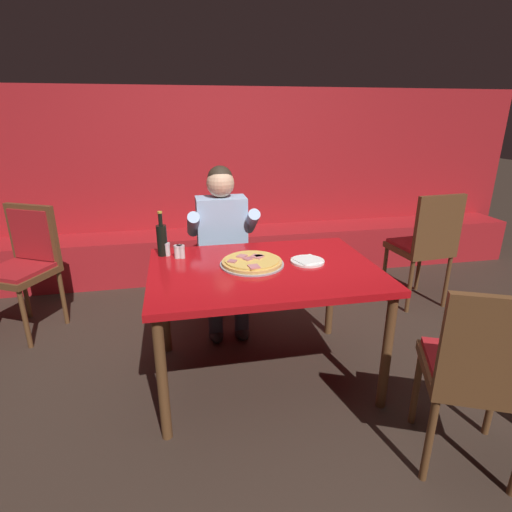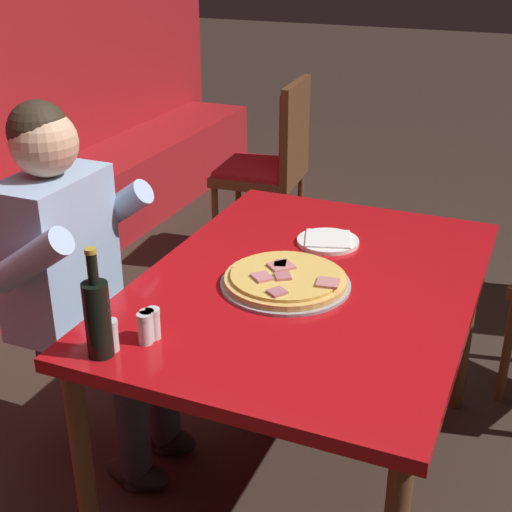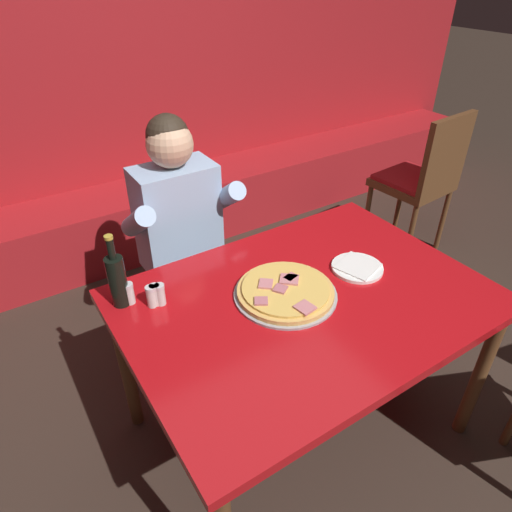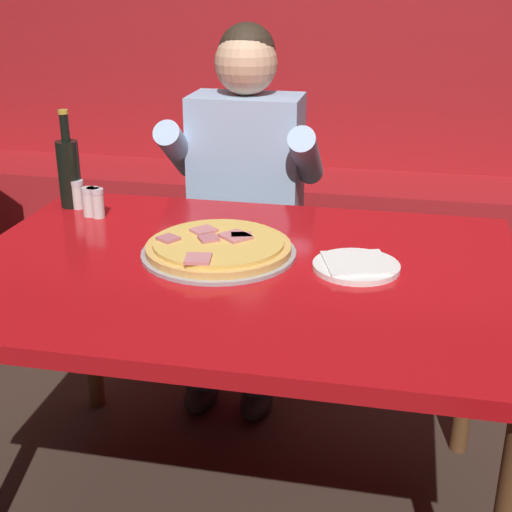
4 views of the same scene
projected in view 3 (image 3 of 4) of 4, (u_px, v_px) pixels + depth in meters
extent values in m
plane|color=#33261E|center=(297.00, 424.00, 2.14)|extent=(24.00, 24.00, 0.00)
cube|color=#A3191E|center=(112.00, 108.00, 3.13)|extent=(6.80, 0.16, 1.90)
cube|color=#A3191E|center=(144.00, 219.00, 3.31)|extent=(6.46, 0.48, 0.46)
cylinder|color=brown|center=(480.00, 375.00, 1.92)|extent=(0.06, 0.06, 0.73)
cylinder|color=brown|center=(126.00, 367.00, 1.96)|extent=(0.06, 0.06, 0.73)
cylinder|color=brown|center=(343.00, 274.00, 2.52)|extent=(0.06, 0.06, 0.73)
cube|color=#B20F14|center=(307.00, 301.00, 1.73)|extent=(1.36, 0.98, 0.04)
cylinder|color=#9E9EA3|center=(285.00, 294.00, 1.72)|extent=(0.39, 0.39, 0.01)
cylinder|color=#DBA856|center=(285.00, 291.00, 1.72)|extent=(0.37, 0.37, 0.02)
cylinder|color=#E0B251|center=(286.00, 288.00, 1.71)|extent=(0.33, 0.33, 0.01)
cube|color=#C6757A|center=(266.00, 284.00, 1.72)|extent=(0.08, 0.08, 0.01)
cube|color=#B76670|center=(261.00, 301.00, 1.63)|extent=(0.06, 0.06, 0.01)
cube|color=#C6757A|center=(305.00, 308.00, 1.60)|extent=(0.07, 0.07, 0.01)
cube|color=#C6757A|center=(289.00, 279.00, 1.74)|extent=(0.10, 0.09, 0.01)
cube|color=#C6757A|center=(291.00, 277.00, 1.75)|extent=(0.06, 0.05, 0.01)
cube|color=#B76670|center=(280.00, 289.00, 1.69)|extent=(0.06, 0.06, 0.01)
cylinder|color=white|center=(357.00, 268.00, 1.86)|extent=(0.21, 0.21, 0.01)
cube|color=white|center=(357.00, 266.00, 1.86)|extent=(0.19, 0.19, 0.01)
cylinder|color=black|center=(118.00, 282.00, 1.63)|extent=(0.07, 0.07, 0.20)
cylinder|color=black|center=(111.00, 249.00, 1.55)|extent=(0.03, 0.03, 0.08)
cylinder|color=#B29933|center=(108.00, 237.00, 1.53)|extent=(0.03, 0.03, 0.01)
cylinder|color=silver|center=(130.00, 295.00, 1.67)|extent=(0.04, 0.04, 0.07)
cylinder|color=#516B33|center=(130.00, 298.00, 1.68)|extent=(0.03, 0.03, 0.04)
cylinder|color=silver|center=(128.00, 286.00, 1.65)|extent=(0.04, 0.04, 0.01)
cylinder|color=silver|center=(160.00, 296.00, 1.67)|extent=(0.04, 0.04, 0.07)
cylinder|color=#B23323|center=(161.00, 299.00, 1.67)|extent=(0.03, 0.03, 0.04)
cylinder|color=silver|center=(159.00, 287.00, 1.64)|extent=(0.04, 0.04, 0.01)
cylinder|color=silver|center=(156.00, 296.00, 1.66)|extent=(0.04, 0.04, 0.07)
cylinder|color=silver|center=(156.00, 299.00, 1.67)|extent=(0.03, 0.03, 0.04)
cylinder|color=silver|center=(154.00, 287.00, 1.64)|extent=(0.04, 0.04, 0.01)
cylinder|color=silver|center=(152.00, 298.00, 1.66)|extent=(0.04, 0.04, 0.07)
cylinder|color=#28231E|center=(152.00, 301.00, 1.66)|extent=(0.03, 0.03, 0.04)
cylinder|color=silver|center=(150.00, 289.00, 1.63)|extent=(0.04, 0.04, 0.01)
ellipsoid|color=black|center=(198.00, 371.00, 2.36)|extent=(0.11, 0.24, 0.09)
ellipsoid|color=black|center=(231.00, 355.00, 2.45)|extent=(0.11, 0.24, 0.09)
cylinder|color=#282833|center=(195.00, 345.00, 2.25)|extent=(0.11, 0.11, 0.43)
cylinder|color=#282833|center=(230.00, 330.00, 2.34)|extent=(0.11, 0.11, 0.43)
cube|color=#282833|center=(200.00, 283.00, 2.21)|extent=(0.34, 0.40, 0.12)
cube|color=#9EBCE0|center=(178.00, 217.00, 2.20)|extent=(0.38, 0.22, 0.52)
cylinder|color=#9EBCE0|center=(138.00, 222.00, 2.00)|extent=(0.09, 0.30, 0.25)
cylinder|color=#9EBCE0|center=(225.00, 197.00, 2.20)|extent=(0.09, 0.30, 0.25)
sphere|color=#D6A884|center=(170.00, 144.00, 2.00)|extent=(0.21, 0.21, 0.21)
sphere|color=#2D2319|center=(167.00, 135.00, 1.99)|extent=(0.19, 0.19, 0.19)
cylinder|color=brown|center=(400.00, 200.00, 3.53)|extent=(0.04, 0.04, 0.48)
cylinder|color=brown|center=(367.00, 215.00, 3.34)|extent=(0.04, 0.04, 0.48)
cylinder|color=brown|center=(443.00, 220.00, 3.28)|extent=(0.04, 0.04, 0.48)
cylinder|color=brown|center=(410.00, 236.00, 3.09)|extent=(0.04, 0.04, 0.48)
cube|color=brown|center=(411.00, 184.00, 3.16)|extent=(0.48, 0.48, 0.05)
cube|color=#A3191E|center=(413.00, 179.00, 3.14)|extent=(0.44, 0.44, 0.03)
cube|color=brown|center=(446.00, 155.00, 2.88)|extent=(0.44, 0.08, 0.49)
cube|color=#A3191E|center=(443.00, 154.00, 2.90)|extent=(0.36, 0.05, 0.42)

